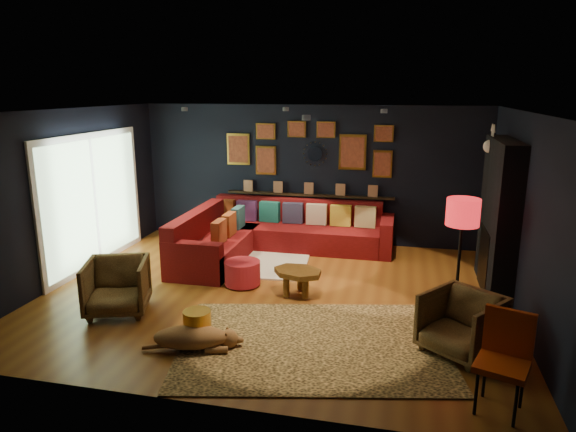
% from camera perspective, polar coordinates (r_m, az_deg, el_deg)
% --- Properties ---
extents(floor, '(6.50, 6.50, 0.00)m').
position_cam_1_polar(floor, '(7.52, -1.51, -8.59)').
color(floor, brown).
rests_on(floor, ground).
extents(room_walls, '(6.50, 6.50, 6.50)m').
position_cam_1_polar(room_walls, '(7.07, -1.60, 3.43)').
color(room_walls, black).
rests_on(room_walls, ground).
extents(sectional, '(3.41, 2.69, 0.86)m').
position_cam_1_polar(sectional, '(9.22, -2.45, -2.18)').
color(sectional, maroon).
rests_on(sectional, ground).
extents(ledge, '(3.20, 0.12, 0.04)m').
position_cam_1_polar(ledge, '(9.77, 2.34, 2.35)').
color(ledge, black).
rests_on(ledge, room_walls).
extents(gallery_wall, '(3.15, 0.04, 1.02)m').
position_cam_1_polar(gallery_wall, '(9.67, 2.35, 7.56)').
color(gallery_wall, gold).
rests_on(gallery_wall, room_walls).
extents(sunburst_mirror, '(0.47, 0.16, 0.47)m').
position_cam_1_polar(sunburst_mirror, '(9.66, 3.01, 6.91)').
color(sunburst_mirror, silver).
rests_on(sunburst_mirror, room_walls).
extents(fireplace, '(0.31, 1.60, 2.20)m').
position_cam_1_polar(fireplace, '(7.97, 22.26, -0.62)').
color(fireplace, black).
rests_on(fireplace, ground).
extents(deer_head, '(0.50, 0.28, 0.45)m').
position_cam_1_polar(deer_head, '(8.29, 22.70, 7.13)').
color(deer_head, white).
rests_on(deer_head, fireplace).
extents(sliding_door, '(0.06, 2.80, 2.20)m').
position_cam_1_polar(sliding_door, '(9.02, -20.78, 1.64)').
color(sliding_door, white).
rests_on(sliding_door, ground).
extents(ceiling_spots, '(3.30, 2.50, 0.06)m').
position_cam_1_polar(ceiling_spots, '(7.73, -0.14, 11.56)').
color(ceiling_spots, black).
rests_on(ceiling_spots, room_walls).
extents(shag_rug, '(2.09, 1.60, 0.03)m').
position_cam_1_polar(shag_rug, '(8.74, -4.35, -5.25)').
color(shag_rug, silver).
rests_on(shag_rug, ground).
extents(leopard_rug, '(3.43, 2.76, 0.02)m').
position_cam_1_polar(leopard_rug, '(6.15, 2.69, -13.93)').
color(leopard_rug, tan).
rests_on(leopard_rug, ground).
extents(coffee_table, '(0.85, 0.73, 0.37)m').
position_cam_1_polar(coffee_table, '(7.33, 1.09, -6.54)').
color(coffee_table, brown).
rests_on(coffee_table, shag_rug).
extents(pouf, '(0.54, 0.54, 0.35)m').
position_cam_1_polar(pouf, '(7.77, -5.09, -6.28)').
color(pouf, '#A31B26').
rests_on(pouf, shag_rug).
extents(armchair_left, '(0.97, 0.94, 0.79)m').
position_cam_1_polar(armchair_left, '(7.15, -18.50, -7.17)').
color(armchair_left, '#A57C40').
rests_on(armchair_left, ground).
extents(armchair_right, '(1.02, 1.01, 0.77)m').
position_cam_1_polar(armchair_right, '(6.11, 18.73, -10.99)').
color(armchair_right, '#A57C40').
rests_on(armchair_right, ground).
extents(gold_stool, '(0.32, 0.32, 0.40)m').
position_cam_1_polar(gold_stool, '(6.16, -10.03, -12.08)').
color(gold_stool, gold).
rests_on(gold_stool, ground).
extents(orange_chair, '(0.57, 0.57, 0.94)m').
position_cam_1_polar(orange_chair, '(5.21, 22.95, -13.82)').
color(orange_chair, black).
rests_on(orange_chair, ground).
extents(floor_lamp, '(0.42, 0.42, 1.54)m').
position_cam_1_polar(floor_lamp, '(6.91, 18.83, -0.18)').
color(floor_lamp, black).
rests_on(floor_lamp, ground).
extents(dog, '(1.25, 0.82, 0.36)m').
position_cam_1_polar(dog, '(6.05, -10.77, -12.68)').
color(dog, '#A87340').
rests_on(dog, leopard_rug).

